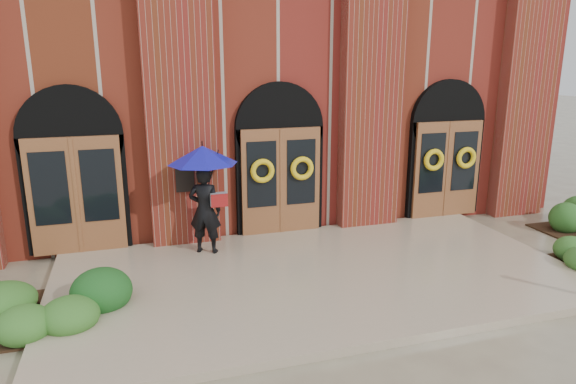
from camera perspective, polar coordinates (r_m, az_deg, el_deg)
name	(u,v)px	position (r m, az deg, el deg)	size (l,w,h in m)	color
ground	(321,282)	(10.10, 3.64, -10.00)	(90.00, 90.00, 0.00)	gray
landing	(318,276)	(10.20, 3.34, -9.28)	(10.00, 5.30, 0.15)	tan
church_building	(230,80)	(17.68, -6.47, 12.29)	(16.20, 12.53, 7.00)	maroon
man_with_umbrella	(204,179)	(10.84, -9.34, 1.46)	(1.92, 1.92, 2.32)	black
hedge_wall_left	(28,289)	(10.04, -26.95, -9.57)	(2.82, 1.13, 0.72)	#164417
hedge_front_left	(28,311)	(9.45, -26.94, -11.68)	(1.54, 1.32, 0.54)	#2D5B1F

